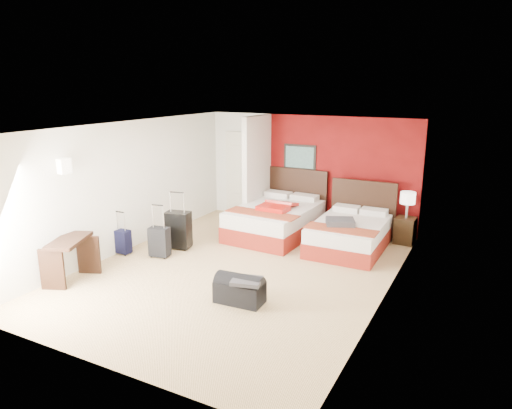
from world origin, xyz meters
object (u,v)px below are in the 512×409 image
Objects in this scene: bed_left at (275,221)px; suitcase_charcoal at (160,243)px; bed_right at (349,236)px; table_lamp at (407,205)px; nightstand at (405,230)px; desk at (71,260)px; suitcase_black at (178,231)px; suitcase_navy at (122,243)px; red_suitcase_open at (278,206)px; duffel_bag at (240,291)px.

suitcase_charcoal is at bearing -119.61° from bed_left.
table_lamp reaches higher than bed_right.
bed_left reaches higher than suitcase_charcoal.
table_lamp is (0.00, 0.00, 0.54)m from nightstand.
suitcase_black is at bearing 51.29° from desk.
desk is at bearing -135.80° from bed_right.
suitcase_navy is 0.50× the size of desk.
table_lamp is 1.20× the size of suitcase_navy.
bed_right is 3.67m from suitcase_charcoal.
suitcase_navy is (-2.23, -2.28, -0.47)m from red_suitcase_open.
bed_right is at bearing 72.15° from duffel_bag.
duffel_bag is (3.01, -0.75, -0.04)m from suitcase_navy.
desk is (0.17, -1.36, 0.15)m from suitcase_navy.
bed_left is at bearing 102.53° from duffel_bag.
bed_right is at bearing -1.62° from bed_left.
bed_right is at bearing -131.73° from nightstand.
desk reaches higher than duffel_bag.
duffel_bag is at bearing -113.43° from table_lamp.
bed_left is 2.73m from table_lamp.
nightstand is (2.58, 0.77, -0.05)m from bed_left.
suitcase_charcoal is at bearing -103.88° from suitcase_black.
bed_right reaches higher than nightstand.
suitcase_navy is (-2.13, -2.38, -0.10)m from bed_left.
desk is (-2.06, -3.63, -0.32)m from red_suitcase_open.
suitcase_navy is (-0.77, -0.76, -0.13)m from suitcase_black.
bed_left is at bearing 47.18° from suitcase_charcoal.
bed_left is 4.78× the size of suitcase_navy.
suitcase_navy is at bearing 162.67° from duffel_bag.
red_suitcase_open is at bearing -157.03° from nightstand.
desk is at bearing -171.30° from duffel_bag.
desk is (-0.58, -1.56, 0.09)m from suitcase_charcoal.
table_lamp is 4.30m from duffel_bag.
suitcase_navy is at bearing -129.01° from bed_left.
red_suitcase_open reaches higher than suitcase_charcoal.
table_lamp is at bearing 19.64° from suitcase_black.
suitcase_black is at bearing -148.80° from table_lamp.
nightstand is at bearing 33.25° from suitcase_navy.
nightstand reaches higher than suitcase_navy.
suitcase_navy reaches higher than duffel_bag.
nightstand reaches higher than duffel_bag.
nightstand is 5.66m from suitcase_navy.
bed_right is 3.10m from duffel_bag.
suitcase_black reaches higher than duffel_bag.
bed_left is 3.98× the size of table_lamp.
bed_left reaches higher than nightstand.
bed_right reaches higher than duffel_bag.
nightstand is (2.48, 0.87, -0.42)m from red_suitcase_open.
suitcase_charcoal is at bearing -123.93° from red_suitcase_open.
table_lamp is at bearing 63.29° from duffel_bag.
table_lamp reaches higher than bed_left.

